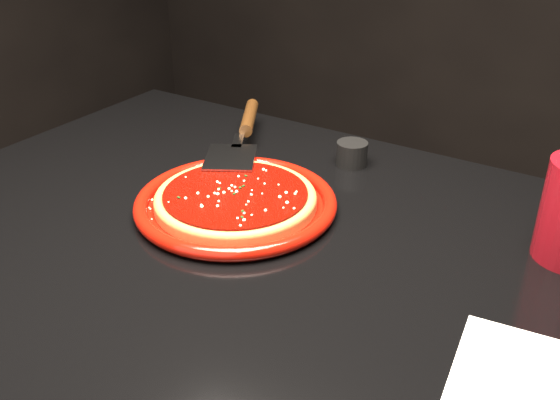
% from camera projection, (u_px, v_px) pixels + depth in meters
% --- Properties ---
extents(plate, '(0.36, 0.36, 0.02)m').
position_uv_depth(plate, '(236.00, 203.00, 0.94)').
color(plate, '#780A04').
rests_on(plate, table).
extents(pizza_crust, '(0.29, 0.29, 0.01)m').
position_uv_depth(pizza_crust, '(236.00, 201.00, 0.94)').
color(pizza_crust, brown).
rests_on(pizza_crust, plate).
extents(pizza_crust_rim, '(0.29, 0.29, 0.02)m').
position_uv_depth(pizza_crust_rim, '(236.00, 197.00, 0.94)').
color(pizza_crust_rim, brown).
rests_on(pizza_crust_rim, plate).
extents(pizza_sauce, '(0.26, 0.26, 0.01)m').
position_uv_depth(pizza_sauce, '(236.00, 195.00, 0.93)').
color(pizza_sauce, '#630500').
rests_on(pizza_sauce, plate).
extents(parmesan_dusting, '(0.21, 0.21, 0.01)m').
position_uv_depth(parmesan_dusting, '(235.00, 191.00, 0.93)').
color(parmesan_dusting, beige).
rests_on(parmesan_dusting, plate).
extents(basil_flecks, '(0.19, 0.19, 0.00)m').
position_uv_depth(basil_flecks, '(235.00, 192.00, 0.93)').
color(basil_flecks, black).
rests_on(basil_flecks, plate).
extents(pizza_server, '(0.26, 0.35, 0.03)m').
position_uv_depth(pizza_server, '(242.00, 133.00, 1.11)').
color(pizza_server, '#B0B3B7').
rests_on(pizza_server, plate).
extents(napkin_a, '(0.18, 0.18, 0.00)m').
position_uv_depth(napkin_a, '(535.00, 385.00, 0.63)').
color(napkin_a, white).
rests_on(napkin_a, table).
extents(ramekin, '(0.06, 0.06, 0.04)m').
position_uv_depth(ramekin, '(352.00, 154.00, 1.08)').
color(ramekin, black).
rests_on(ramekin, table).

